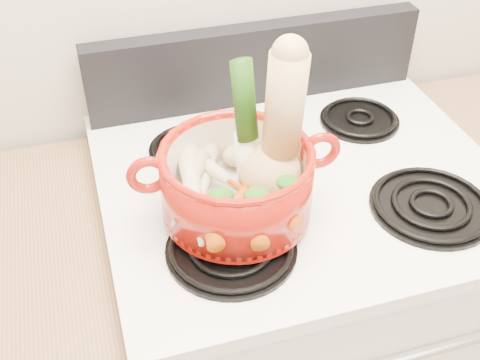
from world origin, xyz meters
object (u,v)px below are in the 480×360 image
object	(u,v)px
stove_body	(289,330)
dutch_oven	(237,183)
squash	(277,129)
leek	(247,129)

from	to	relation	value
stove_body	dutch_oven	xyz separation A→B (m)	(-0.16, -0.08, 0.57)
dutch_oven	stove_body	bearing A→B (deg)	31.32
squash	stove_body	bearing A→B (deg)	51.10
stove_body	leek	bearing A→B (deg)	-156.64
squash	dutch_oven	bearing A→B (deg)	-172.70
dutch_oven	leek	distance (m)	0.10
stove_body	leek	size ratio (longest dim) A/B	3.62
leek	stove_body	bearing A→B (deg)	10.61
stove_body	dutch_oven	world-z (taller)	dutch_oven
stove_body	squash	distance (m)	0.68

